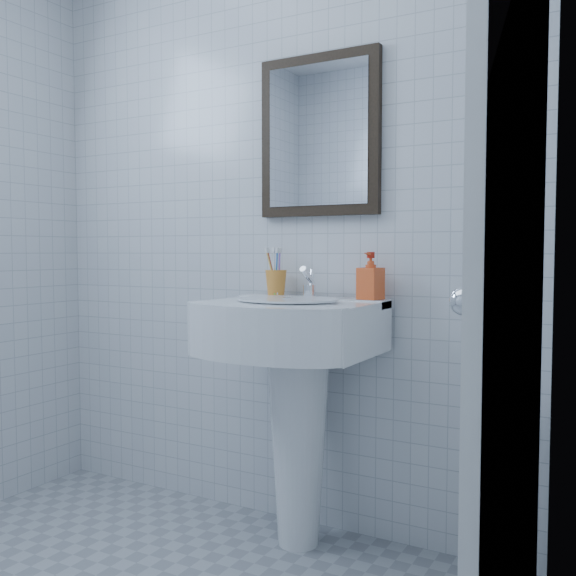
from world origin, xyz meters
The scene contains 10 objects.
wall_back centered at (0.00, 1.20, 1.25)m, with size 2.20×0.02×2.50m, color silver.
wall_right centered at (1.10, 0.00, 1.25)m, with size 0.02×2.40×2.50m, color silver.
washbasin centered at (0.25, 0.99, 0.63)m, with size 0.61×0.44×0.93m.
faucet centered at (0.25, 1.10, 0.97)m, with size 0.05×0.11×0.12m.
toothbrush_cup centered at (0.08, 1.12, 0.98)m, with size 0.08×0.08×0.10m, color orange, non-canonical shape.
soap_dispenser centered at (0.49, 1.12, 1.01)m, with size 0.08×0.08×0.17m, color red.
wall_mirror centered at (0.25, 1.18, 1.55)m, with size 0.50×0.04×0.62m.
bathroom_door centered at (1.08, 0.55, 1.00)m, with size 0.04×0.80×2.00m, color silver.
towel_ring centered at (1.06, 0.69, 1.05)m, with size 0.18×0.18×0.01m, color white.
hand_towel centered at (1.04, 0.69, 0.87)m, with size 0.03×0.16×0.38m, color silver.
Camera 1 is at (1.36, -1.07, 1.10)m, focal length 40.00 mm.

